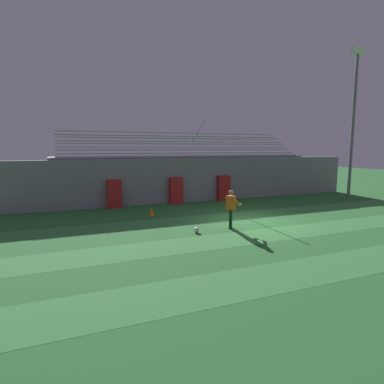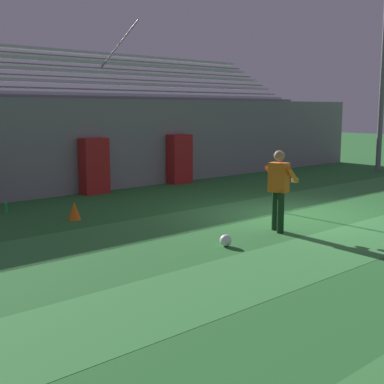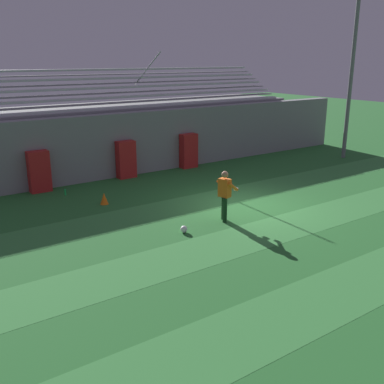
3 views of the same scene
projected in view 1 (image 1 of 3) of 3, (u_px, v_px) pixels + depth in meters
ground_plane at (251, 221)px, 15.34m from camera, size 80.00×80.00×0.00m
turf_stripe_near at (359, 261)px, 9.85m from camera, size 28.00×1.80×0.01m
turf_stripe_mid at (283, 233)px, 13.15m from camera, size 28.00×1.80×0.01m
turf_stripe_far at (238, 216)px, 16.46m from camera, size 28.00×1.80×0.01m
back_wall at (197, 180)px, 21.10m from camera, size 24.00×0.60×2.80m
padding_pillar_gate_left at (176, 191)px, 20.04m from camera, size 0.82×0.44×1.64m
padding_pillar_gate_right at (224, 188)px, 21.31m from camera, size 0.82×0.44×1.64m
padding_pillar_far_left at (114, 194)px, 18.59m from camera, size 0.82×0.44×1.64m
bleacher_stand at (184, 175)px, 23.23m from camera, size 18.00×4.05×5.43m
floodlight_pole at (354, 108)px, 21.04m from camera, size 0.90×0.36×9.88m
goalkeeper at (231, 206)px, 13.85m from camera, size 0.60×0.66×1.67m
soccer_ball at (197, 230)px, 13.21m from camera, size 0.22×0.22×0.22m
traffic_cone at (151, 212)px, 16.52m from camera, size 0.30×0.30×0.42m
water_bottle at (129, 208)px, 17.99m from camera, size 0.07×0.07×0.24m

